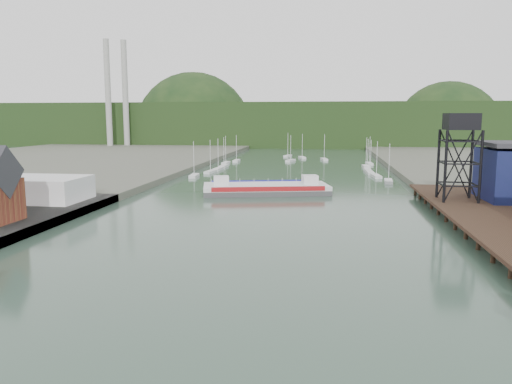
# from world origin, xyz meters

# --- Properties ---
(ground) EXTENTS (600.00, 600.00, 0.00)m
(ground) POSITION_xyz_m (0.00, 0.00, 0.00)
(ground) COLOR #2A4235
(ground) RESTS_ON ground
(east_pier) EXTENTS (14.00, 70.00, 2.45)m
(east_pier) POSITION_xyz_m (37.00, 45.00, 1.90)
(east_pier) COLOR black
(east_pier) RESTS_ON ground
(white_shed) EXTENTS (18.00, 12.00, 4.50)m
(white_shed) POSITION_xyz_m (-44.00, 50.00, 3.85)
(white_shed) COLOR silver
(white_shed) RESTS_ON west_quay
(lift_tower) EXTENTS (6.50, 6.50, 16.00)m
(lift_tower) POSITION_xyz_m (35.00, 58.00, 15.65)
(lift_tower) COLOR black
(lift_tower) RESTS_ON east_pier
(marina_sailboats) EXTENTS (57.71, 92.65, 0.90)m
(marina_sailboats) POSITION_xyz_m (0.08, 138.46, 0.35)
(marina_sailboats) COLOR silver
(marina_sailboats) RESTS_ON ground
(smokestacks) EXTENTS (11.20, 8.20, 60.00)m
(smokestacks) POSITION_xyz_m (-106.00, 232.50, 30.00)
(smokestacks) COLOR #A1A19C
(smokestacks) RESTS_ON ground
(distant_hills) EXTENTS (500.00, 120.00, 80.00)m
(distant_hills) POSITION_xyz_m (-3.98, 301.35, 10.38)
(distant_hills) COLOR black
(distant_hills) RESTS_ON ground
(chain_ferry) EXTENTS (30.41, 17.57, 4.11)m
(chain_ferry) POSITION_xyz_m (-2.86, 75.50, 1.18)
(chain_ferry) COLOR #444446
(chain_ferry) RESTS_ON ground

